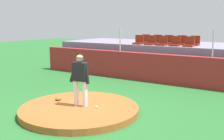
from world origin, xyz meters
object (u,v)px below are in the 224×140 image
stadium_chair_2 (162,42)px  stadium_chair_5 (145,40)px  fielding_glove (59,99)px  stadium_chair_6 (157,41)px  stadium_chair_9 (195,42)px  stadium_chair_0 (139,41)px  stadium_chair_4 (189,43)px  stadium_chair_3 (175,43)px  pitcher (80,76)px  baseball (97,107)px  stadium_chair_8 (181,42)px  stadium_chair_1 (151,42)px  stadium_chair_7 (168,41)px

stadium_chair_2 → stadium_chair_5: size_ratio=1.00×
fielding_glove → stadium_chair_2: stadium_chair_2 is taller
stadium_chair_6 → stadium_chair_9: bearing=179.2°
stadium_chair_0 → stadium_chair_4: (2.77, 0.02, 0.00)m
fielding_glove → stadium_chair_2: size_ratio=0.60×
stadium_chair_6 → stadium_chair_4: bearing=156.6°
stadium_chair_3 → stadium_chair_6: same height
pitcher → stadium_chair_0: size_ratio=3.38×
pitcher → baseball: pitcher is taller
stadium_chair_3 → stadium_chair_6: bearing=-33.9°
stadium_chair_8 → stadium_chair_2: bearing=53.9°
stadium_chair_3 → stadium_chair_8: same height
stadium_chair_1 → stadium_chair_7: bearing=-125.7°
stadium_chair_4 → stadium_chair_5: bearing=-17.3°
stadium_chair_0 → stadium_chair_1: 0.71m
stadium_chair_2 → stadium_chair_8: 1.18m
stadium_chair_1 → stadium_chair_5: 1.17m
stadium_chair_3 → stadium_chair_7: 1.14m
pitcher → stadium_chair_2: 6.70m
pitcher → stadium_chair_9: size_ratio=3.38×
fielding_glove → stadium_chair_7: 7.73m
stadium_chair_0 → stadium_chair_8: size_ratio=1.00×
pitcher → stadium_chair_3: (0.68, 6.69, 0.65)m
stadium_chair_1 → stadium_chair_2: size_ratio=1.00×
stadium_chair_9 → stadium_chair_5: bearing=-0.2°
stadium_chair_1 → stadium_chair_4: 2.05m
stadium_chair_4 → stadium_chair_9: (0.02, 0.86, 0.00)m
fielding_glove → stadium_chair_1: bearing=149.3°
fielding_glove → stadium_chair_5: stadium_chair_5 is taller
stadium_chair_4 → stadium_chair_5: (-2.81, 0.88, 0.00)m
baseball → stadium_chair_8: (0.13, 7.54, 1.60)m
stadium_chair_0 → stadium_chair_1: same height
fielding_glove → stadium_chair_6: size_ratio=0.60×
stadium_chair_0 → stadium_chair_7: same height
stadium_chair_3 → stadium_chair_4: 0.71m
stadium_chair_2 → stadium_chair_6: (-0.68, 0.95, 0.00)m
stadium_chair_0 → stadium_chair_2: 1.37m
pitcher → stadium_chair_5: bearing=93.5°
stadium_chair_6 → stadium_chair_7: size_ratio=1.00×
stadium_chair_3 → fielding_glove: bearing=75.2°
baseball → stadium_chair_7: 7.69m
fielding_glove → stadium_chair_0: size_ratio=0.60×
stadium_chair_8 → stadium_chair_1: bearing=34.4°
stadium_chair_2 → stadium_chair_6: same height
stadium_chair_1 → stadium_chair_9: size_ratio=1.00×
stadium_chair_0 → stadium_chair_9: size_ratio=1.00×
stadium_chair_2 → stadium_chair_3: bearing=-177.8°
stadium_chair_7 → stadium_chair_8: size_ratio=1.00×
baseball → stadium_chair_4: size_ratio=0.15×
stadium_chair_9 → stadium_chair_8: bearing=-3.4°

